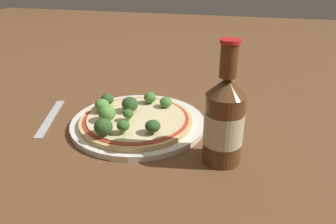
# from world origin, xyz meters

# --- Properties ---
(ground_plane) EXTENTS (3.00, 3.00, 0.00)m
(ground_plane) POSITION_xyz_m (0.00, 0.00, 0.00)
(ground_plane) COLOR brown
(plate) EXTENTS (0.29, 0.29, 0.01)m
(plate) POSITION_xyz_m (-0.00, -0.02, 0.01)
(plate) COLOR silver
(plate) RESTS_ON ground_plane
(pizza) EXTENTS (0.24, 0.24, 0.01)m
(pizza) POSITION_xyz_m (0.00, -0.04, 0.02)
(pizza) COLOR tan
(pizza) RESTS_ON plate
(broccoli_floret_0) EXTENTS (0.03, 0.03, 0.03)m
(broccoli_floret_0) POSITION_xyz_m (-0.08, -0.03, 0.04)
(broccoli_floret_0) COLOR #89A866
(broccoli_floret_0) RESTS_ON pizza
(broccoli_floret_1) EXTENTS (0.02, 0.02, 0.03)m
(broccoli_floret_1) POSITION_xyz_m (-0.01, -0.06, 0.04)
(broccoli_floret_1) COLOR #89A866
(broccoli_floret_1) RESTS_ON pizza
(broccoli_floret_2) EXTENTS (0.03, 0.03, 0.03)m
(broccoli_floret_2) POSITION_xyz_m (0.01, 0.04, 0.04)
(broccoli_floret_2) COLOR #89A866
(broccoli_floret_2) RESTS_ON pizza
(broccoli_floret_3) EXTENTS (0.03, 0.03, 0.03)m
(broccoli_floret_3) POSITION_xyz_m (0.05, -0.10, 0.04)
(broccoli_floret_3) COLOR #89A866
(broccoli_floret_3) RESTS_ON pizza
(broccoli_floret_4) EXTENTS (0.04, 0.04, 0.03)m
(broccoli_floret_4) POSITION_xyz_m (-0.05, -0.07, 0.04)
(broccoli_floret_4) COLOR #89A866
(broccoli_floret_4) RESTS_ON pizza
(broccoli_floret_5) EXTENTS (0.04, 0.04, 0.03)m
(broccoli_floret_5) POSITION_xyz_m (-0.03, -0.12, 0.04)
(broccoli_floret_5) COLOR #89A866
(broccoli_floret_5) RESTS_ON pizza
(broccoli_floret_6) EXTENTS (0.03, 0.03, 0.03)m
(broccoli_floret_6) POSITION_xyz_m (0.00, -0.11, 0.04)
(broccoli_floret_6) COLOR #89A866
(broccoli_floret_6) RESTS_ON pizza
(broccoli_floret_7) EXTENTS (0.03, 0.03, 0.03)m
(broccoli_floret_7) POSITION_xyz_m (-0.08, 0.00, 0.04)
(broccoli_floret_7) COLOR #89A866
(broccoli_floret_7) RESTS_ON pizza
(broccoli_floret_8) EXTENTS (0.03, 0.03, 0.02)m
(broccoli_floret_8) POSITION_xyz_m (0.05, 0.03, 0.04)
(broccoli_floret_8) COLOR #89A866
(broccoli_floret_8) RESTS_ON pizza
(broccoli_floret_9) EXTENTS (0.04, 0.04, 0.03)m
(broccoli_floret_9) POSITION_xyz_m (-0.02, -0.01, 0.04)
(broccoli_floret_9) COLOR #89A866
(broccoli_floret_9) RESTS_ON pizza
(beer_bottle) EXTENTS (0.07, 0.07, 0.22)m
(beer_bottle) POSITION_xyz_m (0.19, -0.12, 0.08)
(beer_bottle) COLOR #563319
(beer_bottle) RESTS_ON ground_plane
(fork) EXTENTS (0.07, 0.19, 0.00)m
(fork) POSITION_xyz_m (-0.21, -0.04, 0.00)
(fork) COLOR #B2B2B7
(fork) RESTS_ON ground_plane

